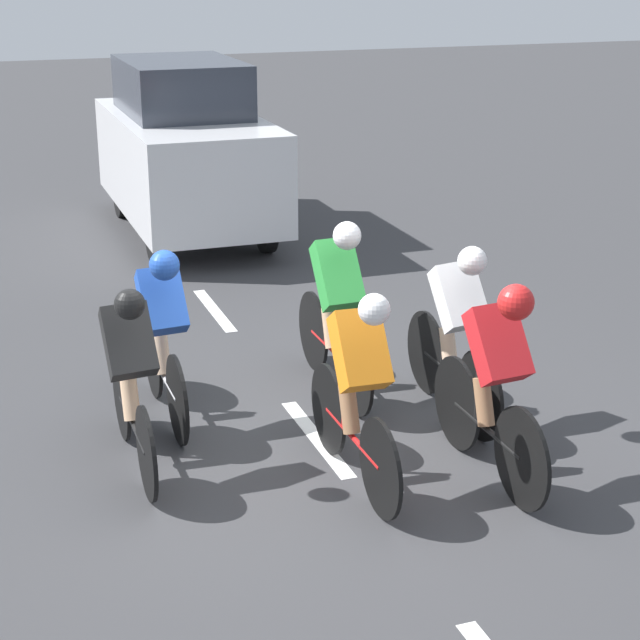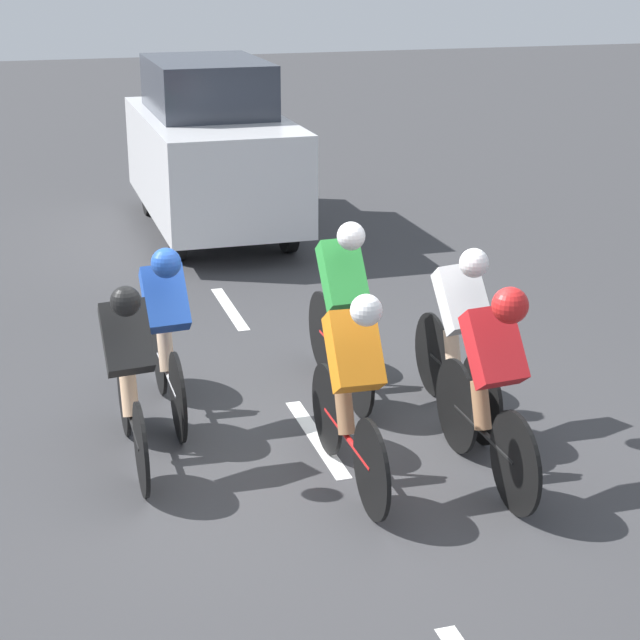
{
  "view_description": "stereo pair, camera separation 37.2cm",
  "coord_description": "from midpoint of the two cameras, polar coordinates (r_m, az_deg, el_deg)",
  "views": [
    {
      "loc": [
        2.42,
        6.82,
        3.54
      ],
      "look_at": [
        -0.03,
        -0.15,
        0.95
      ],
      "focal_mm": 60.0,
      "sensor_mm": 36.0,
      "label": 1
    },
    {
      "loc": [
        2.07,
        6.93,
        3.54
      ],
      "look_at": [
        -0.03,
        -0.15,
        0.95
      ],
      "focal_mm": 60.0,
      "sensor_mm": 36.0,
      "label": 2
    }
  ],
  "objects": [
    {
      "name": "ground_plane",
      "position": [
        8.05,
        1.44,
        -6.75
      ],
      "size": [
        60.0,
        60.0,
        0.0
      ],
      "primitive_type": "plane",
      "color": "#38383A"
    },
    {
      "name": "lane_stripe_mid",
      "position": [
        8.17,
        1.13,
        -6.3
      ],
      "size": [
        0.12,
        1.4,
        0.01
      ],
      "primitive_type": "cube",
      "color": "white",
      "rests_on": "ground"
    },
    {
      "name": "lane_stripe_far",
      "position": [
        11.04,
        -3.88,
        0.61
      ],
      "size": [
        0.12,
        1.4,
        0.01
      ],
      "primitive_type": "cube",
      "color": "white",
      "rests_on": "ground"
    },
    {
      "name": "cyclist_white",
      "position": [
        8.28,
        8.76,
        -0.5
      ],
      "size": [
        0.36,
        1.66,
        1.47
      ],
      "color": "black",
      "rests_on": "ground"
    },
    {
      "name": "cyclist_red",
      "position": [
        7.3,
        10.58,
        -3.08
      ],
      "size": [
        0.35,
        1.66,
        1.51
      ],
      "color": "black",
      "rests_on": "ground"
    },
    {
      "name": "cyclist_orange",
      "position": [
        7.17,
        3.21,
        -3.48
      ],
      "size": [
        0.33,
        1.67,
        1.47
      ],
      "color": "black",
      "rests_on": "ground"
    },
    {
      "name": "cyclist_black",
      "position": [
        7.55,
        -8.78,
        -2.66
      ],
      "size": [
        0.34,
        1.67,
        1.43
      ],
      "color": "black",
      "rests_on": "ground"
    },
    {
      "name": "cyclist_blue",
      "position": [
        8.27,
        -6.93,
        -0.41
      ],
      "size": [
        0.34,
        1.64,
        1.46
      ],
      "color": "black",
      "rests_on": "ground"
    },
    {
      "name": "cyclist_green",
      "position": [
        8.67,
        2.4,
        0.89
      ],
      "size": [
        0.33,
        1.73,
        1.53
      ],
      "color": "black",
      "rests_on": "ground"
    },
    {
      "name": "support_car",
      "position": [
        13.9,
        -5.06,
        9.11
      ],
      "size": [
        1.7,
        3.88,
        2.19
      ],
      "color": "black",
      "rests_on": "ground"
    }
  ]
}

